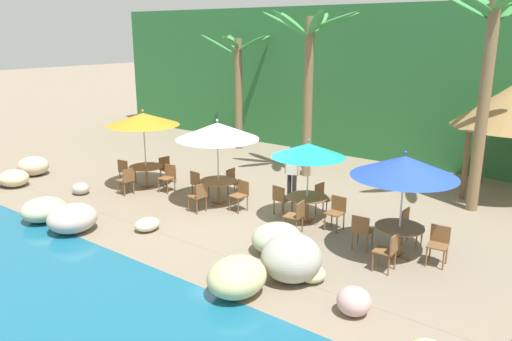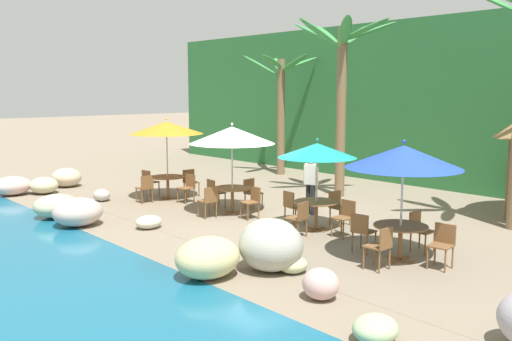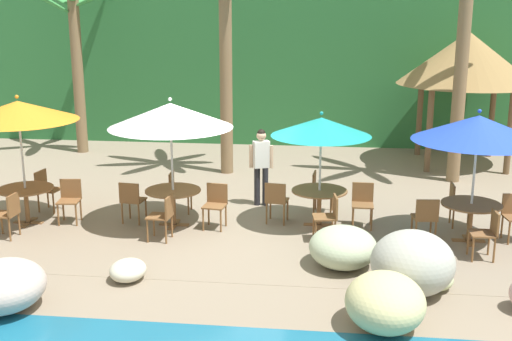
{
  "view_description": "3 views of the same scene",
  "coord_description": "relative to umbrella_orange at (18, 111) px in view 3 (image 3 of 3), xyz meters",
  "views": [
    {
      "loc": [
        8.6,
        -10.63,
        4.98
      ],
      "look_at": [
        0.53,
        -0.1,
        1.32
      ],
      "focal_mm": 35.44,
      "sensor_mm": 36.0,
      "label": 1
    },
    {
      "loc": [
        10.86,
        -9.8,
        3.47
      ],
      "look_at": [
        0.08,
        -0.02,
        1.35
      ],
      "focal_mm": 38.77,
      "sensor_mm": 36.0,
      "label": 2
    },
    {
      "loc": [
        2.1,
        -12.0,
        4.3
      ],
      "look_at": [
        0.66,
        0.26,
        1.12
      ],
      "focal_mm": 45.56,
      "sensor_mm": 36.0,
      "label": 3
    }
  ],
  "objects": [
    {
      "name": "chair_teal_seaward",
      "position": [
        6.68,
        0.61,
        -1.78
      ],
      "size": [
        0.43,
        0.44,
        0.87
      ],
      "color": "brown",
      "rests_on": "ground"
    },
    {
      "name": "foliage_backdrop",
      "position": [
        3.92,
        9.2,
        0.71
      ],
      "size": [
        28.0,
        2.4,
        6.0
      ],
      "color": "#286633",
      "rests_on": "ground"
    },
    {
      "name": "chair_orange_right",
      "position": [
        0.07,
        -0.85,
        -1.78
      ],
      "size": [
        0.44,
        0.43,
        0.87
      ],
      "color": "brown",
      "rests_on": "ground"
    },
    {
      "name": "chair_blue_inland",
      "position": [
        8.54,
        0.82,
        -1.78
      ],
      "size": [
        0.43,
        0.42,
        0.87
      ],
      "color": "brown",
      "rests_on": "ground"
    },
    {
      "name": "dining_table_teal",
      "position": [
        5.83,
        0.54,
        -1.68
      ],
      "size": [
        1.1,
        1.1,
        0.74
      ],
      "color": "brown",
      "rests_on": "ground"
    },
    {
      "name": "palm_tree_second",
      "position": [
        3.35,
        4.5,
        1.65
      ],
      "size": [
        3.29,
        3.27,
        5.68
      ],
      "color": "brown",
      "rests_on": "ground"
    },
    {
      "name": "chair_white_inland",
      "position": [
        2.83,
        1.07,
        -1.78
      ],
      "size": [
        0.45,
        0.44,
        0.87
      ],
      "color": "brown",
      "rests_on": "ground"
    },
    {
      "name": "chair_orange_inland",
      "position": [
        0.03,
        0.85,
        -1.78
      ],
      "size": [
        0.48,
        0.48,
        0.87
      ],
      "color": "brown",
      "rests_on": "ground"
    },
    {
      "name": "palm_tree_third",
      "position": [
        9.06,
        4.33,
        1.89
      ],
      "size": [
        3.52,
        3.26,
        6.19
      ],
      "color": "brown",
      "rests_on": "ground"
    },
    {
      "name": "rock_seawall",
      "position": [
        3.79,
        -2.72,
        -1.93
      ],
      "size": [
        17.83,
        3.44,
        0.99
      ],
      "color": "#BEAB9F",
      "rests_on": "ground"
    },
    {
      "name": "umbrella_teal",
      "position": [
        5.83,
        0.54,
        -0.28
      ],
      "size": [
        1.95,
        1.95,
        2.3
      ],
      "color": "silver",
      "rests_on": "ground"
    },
    {
      "name": "ground_plane",
      "position": [
        3.92,
        0.2,
        -2.29
      ],
      "size": [
        120.0,
        120.0,
        0.0
      ],
      "primitive_type": "plane",
      "color": "gray"
    },
    {
      "name": "chair_teal_inland",
      "position": [
        5.81,
        1.4,
        -1.78
      ],
      "size": [
        0.46,
        0.45,
        0.87
      ],
      "color": "brown",
      "rests_on": "ground"
    },
    {
      "name": "umbrella_blue",
      "position": [
        8.63,
        -0.03,
        -0.15
      ],
      "size": [
        2.34,
        2.34,
        2.49
      ],
      "color": "silver",
      "rests_on": "ground"
    },
    {
      "name": "dining_table_blue",
      "position": [
        8.63,
        -0.03,
        -1.68
      ],
      "size": [
        1.1,
        1.1,
        0.74
      ],
      "color": "brown",
      "rests_on": "ground"
    },
    {
      "name": "palapa_hut",
      "position": [
        9.57,
        6.2,
        0.58
      ],
      "size": [
        3.68,
        3.68,
        3.59
      ],
      "color": "brown",
      "rests_on": "ground"
    },
    {
      "name": "chair_blue_right",
      "position": [
        8.75,
        -0.87,
        -1.78
      ],
      "size": [
        0.44,
        0.44,
        0.87
      ],
      "color": "brown",
      "rests_on": "ground"
    },
    {
      "name": "waiter_in_white",
      "position": [
        4.54,
        1.76,
        -1.3
      ],
      "size": [
        0.52,
        0.32,
        1.7
      ],
      "color": "#232328",
      "rests_on": "ground"
    },
    {
      "name": "palm_tree_nearest",
      "position": [
        -1.33,
        6.39,
        0.99
      ],
      "size": [
        3.07,
        3.24,
        4.91
      ],
      "color": "brown",
      "rests_on": "ground"
    },
    {
      "name": "chair_teal_right",
      "position": [
        6.04,
        -0.29,
        -1.78
      ],
      "size": [
        0.48,
        0.47,
        0.87
      ],
      "color": "brown",
      "rests_on": "ground"
    },
    {
      "name": "dining_table_white",
      "position": [
        2.96,
        0.22,
        -1.68
      ],
      "size": [
        1.1,
        1.1,
        0.74
      ],
      "color": "brown",
      "rests_on": "ground"
    },
    {
      "name": "chair_white_left",
      "position": [
        2.1,
        0.24,
        -1.78
      ],
      "size": [
        0.47,
        0.48,
        0.87
      ],
      "color": "brown",
      "rests_on": "ground"
    },
    {
      "name": "terrace_deck",
      "position": [
        3.92,
        0.2,
        -2.29
      ],
      "size": [
        18.0,
        5.2,
        0.01
      ],
      "color": "gray",
      "rests_on": "ground"
    },
    {
      "name": "chair_orange_seaward",
      "position": [
        0.83,
        0.19,
        -1.78
      ],
      "size": [
        0.47,
        0.47,
        0.87
      ],
      "color": "brown",
      "rests_on": "ground"
    },
    {
      "name": "chair_white_right",
      "position": [
        2.99,
        -0.63,
        -1.78
      ],
      "size": [
        0.46,
        0.45,
        0.87
      ],
      "color": "brown",
      "rests_on": "ground"
    },
    {
      "name": "chair_white_seaward",
      "position": [
        3.81,
        0.22,
        -1.78
      ],
      "size": [
        0.47,
        0.47,
        0.87
      ],
      "color": "brown",
      "rests_on": "ground"
    },
    {
      "name": "umbrella_white",
      "position": [
        2.96,
        0.22,
        -0.07
      ],
      "size": [
        2.41,
        2.41,
        2.57
      ],
      "color": "silver",
      "rests_on": "ground"
    },
    {
      "name": "chair_teal_left",
      "position": [
        4.98,
        0.56,
        -1.78
      ],
      "size": [
        0.47,
        0.48,
        0.87
      ],
      "color": "brown",
      "rests_on": "ground"
    },
    {
      "name": "chair_blue_left",
      "position": [
        7.79,
        -0.2,
        -1.78
      ],
      "size": [
        0.46,
        0.47,
        0.87
      ],
      "color": "brown",
      "rests_on": "ground"
    },
    {
      "name": "dining_table_orange",
      "position": [
        -0.0,
        0.0,
        -1.68
      ],
      "size": [
        1.1,
        1.1,
        0.74
      ],
      "color": "brown",
      "rests_on": "ground"
    },
    {
      "name": "umbrella_orange",
      "position": [
        0.0,
        0.0,
        0.0
      ],
      "size": [
        2.3,
        2.3,
        2.6
      ],
      "color": "silver",
      "rests_on": "ground"
    }
  ]
}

